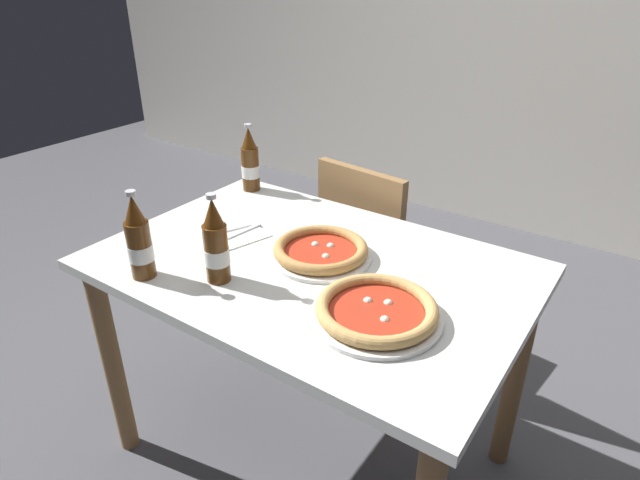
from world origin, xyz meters
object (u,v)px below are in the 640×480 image
napkin_with_cutlery (232,233)px  dining_table_main (310,296)px  beer_bottle_center (250,163)px  chair_behind_table (375,250)px  beer_bottle_right (139,242)px  pizza_marinara_far (321,251)px  pizza_margherita_near (377,311)px  beer_bottle_left (216,245)px

napkin_with_cutlery → dining_table_main: bearing=-1.1°
dining_table_main → beer_bottle_center: size_ratio=4.86×
chair_behind_table → beer_bottle_right: 1.02m
dining_table_main → chair_behind_table: 0.64m
pizza_marinara_far → beer_bottle_right: size_ratio=1.18×
pizza_marinara_far → beer_bottle_right: (-0.33, -0.35, 0.08)m
chair_behind_table → beer_bottle_right: beer_bottle_right is taller
dining_table_main → beer_bottle_center: bearing=147.1°
pizza_margherita_near → beer_bottle_right: beer_bottle_right is taller
dining_table_main → beer_bottle_left: 0.34m
dining_table_main → beer_bottle_right: 0.50m
beer_bottle_center → beer_bottle_right: 0.66m
dining_table_main → napkin_with_cutlery: bearing=178.9°
dining_table_main → chair_behind_table: (-0.12, 0.61, -0.15)m
beer_bottle_left → napkin_with_cutlery: bearing=125.6°
beer_bottle_left → beer_bottle_center: (-0.35, 0.53, 0.00)m
beer_bottle_left → napkin_with_cutlery: beer_bottle_left is taller
pizza_marinara_far → beer_bottle_left: size_ratio=1.18×
dining_table_main → beer_bottle_right: (-0.33, -0.31, 0.22)m
beer_bottle_right → chair_behind_table: bearing=77.5°
beer_bottle_right → pizza_marinara_far: bearing=46.6°
chair_behind_table → napkin_with_cutlery: bearing=80.5°
pizza_margherita_near → pizza_marinara_far: 0.32m
pizza_marinara_far → beer_bottle_left: (-0.15, -0.25, 0.08)m
pizza_margherita_near → beer_bottle_left: bearing=-168.8°
chair_behind_table → beer_bottle_center: bearing=44.6°
pizza_margherita_near → beer_bottle_left: beer_bottle_left is taller
beer_bottle_center → napkin_with_cutlery: (0.20, -0.32, -0.10)m
chair_behind_table → napkin_with_cutlery: 0.69m
chair_behind_table → napkin_with_cutlery: chair_behind_table is taller
beer_bottle_center → napkin_with_cutlery: beer_bottle_center is taller
dining_table_main → pizza_margherita_near: size_ratio=3.78×
chair_behind_table → pizza_marinara_far: bearing=110.0°
chair_behind_table → pizza_marinara_far: chair_behind_table is taller
dining_table_main → pizza_margherita_near: 0.34m
beer_bottle_center → beer_bottle_right: (0.17, -0.63, 0.00)m
dining_table_main → chair_behind_table: bearing=101.2°
pizza_margherita_near → beer_bottle_right: (-0.61, -0.19, 0.08)m
pizza_marinara_far → beer_bottle_center: size_ratio=1.18×
pizza_margherita_near → napkin_with_cutlery: bearing=167.3°
dining_table_main → beer_bottle_right: beer_bottle_right is taller
beer_bottle_left → pizza_marinara_far: bearing=58.6°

